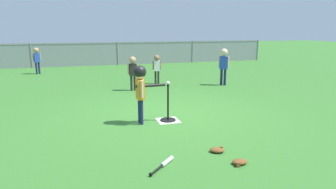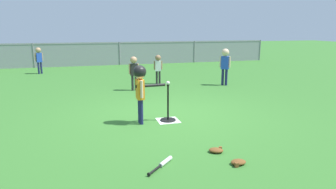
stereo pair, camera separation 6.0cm
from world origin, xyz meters
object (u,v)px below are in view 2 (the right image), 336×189
fielder_deep_left (39,57)px  spare_bat_silver (163,163)px  fielder_deep_center (134,69)px  fielder_deep_right (158,65)px  batter_child (140,82)px  baseball_on_tee (168,83)px  batting_tee (168,115)px  fielder_near_left (225,62)px  glove_by_plate (238,162)px  glove_near_bats (216,150)px

fielder_deep_left → spare_bat_silver: fielder_deep_left is taller
fielder_deep_center → fielder_deep_right: bearing=42.5°
fielder_deep_center → spare_bat_silver: bearing=-94.8°
batter_child → fielder_deep_left: (-2.80, 7.47, -0.14)m
baseball_on_tee → spare_bat_silver: size_ratio=0.16×
batting_tee → spare_bat_silver: 2.03m
baseball_on_tee → batter_child: 0.57m
baseball_on_tee → fielder_deep_left: fielder_deep_left is taller
fielder_near_left → glove_by_plate: size_ratio=5.44×
fielder_deep_right → fielder_deep_left: (-4.15, 3.42, 0.06)m
batting_tee → glove_near_bats: size_ratio=2.82×
fielder_deep_center → spare_bat_silver: (-0.43, -5.08, -0.63)m
fielder_deep_center → baseball_on_tee: bearing=-86.7°
fielder_deep_left → baseball_on_tee: bearing=-65.7°
baseball_on_tee → glove_by_plate: bearing=-79.5°
fielder_near_left → fielder_deep_right: 2.21m
fielder_deep_center → fielder_deep_left: 5.35m
batting_tee → batter_child: 0.90m
glove_near_bats → glove_by_plate: bearing=-75.3°
fielder_deep_center → fielder_deep_left: bearing=126.5°
baseball_on_tee → fielder_deep_right: 4.11m
fielder_near_left → spare_bat_silver: (-3.42, -5.10, -0.74)m
batting_tee → baseball_on_tee: baseball_on_tee is taller
baseball_on_tee → batter_child: bearing=-177.4°
baseball_on_tee → spare_bat_silver: 2.16m
baseball_on_tee → fielder_deep_center: bearing=93.3°
baseball_on_tee → fielder_deep_center: (-0.18, 3.14, -0.13)m
fielder_deep_right → fielder_deep_left: bearing=140.5°
spare_bat_silver → fielder_near_left: bearing=56.1°
batting_tee → fielder_deep_right: (0.78, 4.03, 0.50)m
batter_child → glove_by_plate: size_ratio=5.29×
baseball_on_tee → spare_bat_silver: baseball_on_tee is taller
batting_tee → fielder_deep_center: fielder_deep_center is taller
spare_bat_silver → glove_by_plate: bearing=-14.5°
batting_tee → batter_child: (-0.56, -0.03, 0.71)m
fielder_near_left → glove_by_plate: bearing=-114.2°
fielder_near_left → fielder_deep_right: (-2.03, 0.86, -0.15)m
fielder_near_left → glove_near_bats: fielder_near_left is taller
batting_tee → fielder_near_left: (2.81, 3.17, 0.65)m
spare_bat_silver → baseball_on_tee: bearing=72.5°
fielder_deep_center → fielder_deep_right: size_ratio=1.06×
fielder_deep_center → glove_near_bats: (0.46, -4.88, -0.63)m
batter_child → glove_near_bats: (0.85, -1.71, -0.80)m
fielder_deep_center → fielder_deep_left: size_ratio=0.96×
baseball_on_tee → fielder_near_left: size_ratio=0.06×
fielder_deep_right → glove_by_plate: 6.26m
fielder_near_left → glove_near_bats: bearing=-117.3°
glove_by_plate → glove_near_bats: 0.48m
batter_child → fielder_near_left: 4.65m
batting_tee → baseball_on_tee: bearing=90.0°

